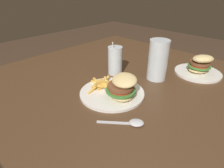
{
  "coord_description": "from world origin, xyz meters",
  "views": [
    {
      "loc": [
        0.35,
        -0.61,
        1.11
      ],
      "look_at": [
        -0.11,
        -0.14,
        0.75
      ],
      "focal_mm": 30.0,
      "sensor_mm": 36.0,
      "label": 1
    }
  ],
  "objects": [
    {
      "name": "meal_plate_far",
      "position": [
        0.07,
        0.3,
        0.74
      ],
      "size": [
        0.22,
        0.22,
        0.11
      ],
      "color": "white",
      "rests_on": "dining_table"
    },
    {
      "name": "juice_glass",
      "position": [
        -0.24,
        0.01,
        0.77
      ],
      "size": [
        0.07,
        0.07,
        0.16
      ],
      "color": "silver",
      "rests_on": "dining_table"
    },
    {
      "name": "dining_table",
      "position": [
        0.0,
        0.0,
        0.6
      ],
      "size": [
        1.52,
        1.15,
        0.7
      ],
      "color": "#4C331E",
      "rests_on": "ground_plane"
    },
    {
      "name": "spoon",
      "position": [
        0.07,
        -0.23,
        0.71
      ],
      "size": [
        0.13,
        0.12,
        0.01
      ],
      "rotation": [
        0.0,
        0.0,
        0.68
      ],
      "color": "silver",
      "rests_on": "dining_table"
    },
    {
      "name": "beer_glass",
      "position": [
        -0.06,
        0.11,
        0.79
      ],
      "size": [
        0.09,
        0.09,
        0.19
      ],
      "color": "silver",
      "rests_on": "dining_table"
    },
    {
      "name": "meal_plate_near",
      "position": [
        -0.08,
        -0.14,
        0.74
      ],
      "size": [
        0.27,
        0.26,
        0.1
      ],
      "color": "white",
      "rests_on": "dining_table"
    }
  ]
}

